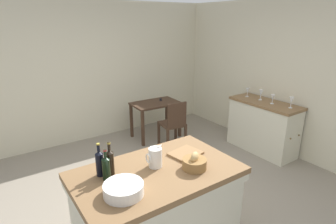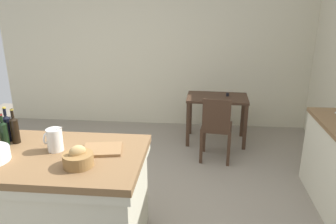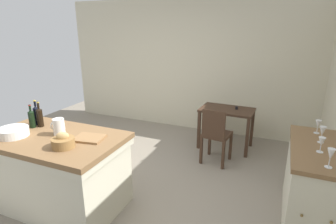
{
  "view_description": "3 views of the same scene",
  "coord_description": "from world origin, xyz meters",
  "px_view_note": "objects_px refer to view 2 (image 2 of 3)",
  "views": [
    {
      "loc": [
        -1.71,
        -2.53,
        2.27
      ],
      "look_at": [
        0.38,
        0.5,
        1.02
      ],
      "focal_mm": 29.51,
      "sensor_mm": 36.0,
      "label": 1
    },
    {
      "loc": [
        0.72,
        -2.95,
        2.13
      ],
      "look_at": [
        0.41,
        0.35,
        0.98
      ],
      "focal_mm": 35.45,
      "sensor_mm": 36.0,
      "label": 2
    },
    {
      "loc": [
        1.84,
        -2.72,
        2.13
      ],
      "look_at": [
        0.49,
        0.45,
        1.02
      ],
      "focal_mm": 29.36,
      "sensor_mm": 36.0,
      "label": 3
    }
  ],
  "objects_px": {
    "wooden_chair": "(216,127)",
    "cutting_board": "(103,149)",
    "wine_bottle_amber": "(7,127)",
    "island_table": "(55,197)",
    "wine_bottle_green": "(4,133)",
    "writing_desk": "(217,104)",
    "wine_bottle_dark": "(15,129)",
    "pitcher": "(55,139)",
    "bread_basket": "(78,159)"
  },
  "relations": [
    {
      "from": "pitcher",
      "to": "wine_bottle_dark",
      "type": "xyz_separation_m",
      "value": [
        -0.41,
        0.12,
        0.03
      ]
    },
    {
      "from": "bread_basket",
      "to": "wine_bottle_green",
      "type": "height_order",
      "value": "wine_bottle_green"
    },
    {
      "from": "bread_basket",
      "to": "wine_bottle_dark",
      "type": "distance_m",
      "value": 0.79
    },
    {
      "from": "wooden_chair",
      "to": "cutting_board",
      "type": "xyz_separation_m",
      "value": [
        -1.05,
        -1.67,
        0.42
      ]
    },
    {
      "from": "pitcher",
      "to": "bread_basket",
      "type": "distance_m",
      "value": 0.38
    },
    {
      "from": "pitcher",
      "to": "wooden_chair",
      "type": "bearing_deg",
      "value": 49.73
    },
    {
      "from": "wine_bottle_dark",
      "to": "wine_bottle_amber",
      "type": "distance_m",
      "value": 0.09
    },
    {
      "from": "writing_desk",
      "to": "wooden_chair",
      "type": "relative_size",
      "value": 1.01
    },
    {
      "from": "island_table",
      "to": "pitcher",
      "type": "relative_size",
      "value": 6.64
    },
    {
      "from": "wooden_chair",
      "to": "cutting_board",
      "type": "distance_m",
      "value": 2.02
    },
    {
      "from": "island_table",
      "to": "writing_desk",
      "type": "distance_m",
      "value": 2.86
    },
    {
      "from": "pitcher",
      "to": "wine_bottle_green",
      "type": "distance_m",
      "value": 0.48
    },
    {
      "from": "cutting_board",
      "to": "wine_bottle_green",
      "type": "relative_size",
      "value": 1.08
    },
    {
      "from": "island_table",
      "to": "wine_bottle_dark",
      "type": "distance_m",
      "value": 0.69
    },
    {
      "from": "wine_bottle_dark",
      "to": "bread_basket",
      "type": "bearing_deg",
      "value": -27.49
    },
    {
      "from": "writing_desk",
      "to": "wine_bottle_green",
      "type": "xyz_separation_m",
      "value": [
        -1.95,
        -2.31,
        0.42
      ]
    },
    {
      "from": "pitcher",
      "to": "bread_basket",
      "type": "xyz_separation_m",
      "value": [
        0.29,
        -0.25,
        -0.04
      ]
    },
    {
      "from": "writing_desk",
      "to": "wine_bottle_dark",
      "type": "height_order",
      "value": "wine_bottle_dark"
    },
    {
      "from": "pitcher",
      "to": "wine_bottle_dark",
      "type": "relative_size",
      "value": 0.74
    },
    {
      "from": "writing_desk",
      "to": "cutting_board",
      "type": "distance_m",
      "value": 2.59
    },
    {
      "from": "pitcher",
      "to": "cutting_board",
      "type": "bearing_deg",
      "value": 4.28
    },
    {
      "from": "writing_desk",
      "to": "bread_basket",
      "type": "bearing_deg",
      "value": -114.48
    },
    {
      "from": "wine_bottle_dark",
      "to": "island_table",
      "type": "bearing_deg",
      "value": -25.87
    },
    {
      "from": "bread_basket",
      "to": "island_table",
      "type": "bearing_deg",
      "value": 150.59
    },
    {
      "from": "island_table",
      "to": "writing_desk",
      "type": "bearing_deg",
      "value": 58.3
    },
    {
      "from": "island_table",
      "to": "cutting_board",
      "type": "distance_m",
      "value": 0.61
    },
    {
      "from": "wine_bottle_amber",
      "to": "wine_bottle_dark",
      "type": "bearing_deg",
      "value": -20.01
    },
    {
      "from": "island_table",
      "to": "cutting_board",
      "type": "relative_size",
      "value": 4.95
    },
    {
      "from": "bread_basket",
      "to": "wooden_chair",
      "type": "bearing_deg",
      "value": 59.36
    },
    {
      "from": "wine_bottle_green",
      "to": "wooden_chair",
      "type": "bearing_deg",
      "value": 40.7
    },
    {
      "from": "writing_desk",
      "to": "wine_bottle_amber",
      "type": "height_order",
      "value": "wine_bottle_amber"
    },
    {
      "from": "writing_desk",
      "to": "wooden_chair",
      "type": "height_order",
      "value": "wooden_chair"
    },
    {
      "from": "pitcher",
      "to": "wine_bottle_green",
      "type": "bearing_deg",
      "value": 173.85
    },
    {
      "from": "writing_desk",
      "to": "wine_bottle_dark",
      "type": "distance_m",
      "value": 2.96
    },
    {
      "from": "cutting_board",
      "to": "wine_bottle_amber",
      "type": "bearing_deg",
      "value": 172.42
    },
    {
      "from": "writing_desk",
      "to": "wine_bottle_dark",
      "type": "xyz_separation_m",
      "value": [
        -1.89,
        -2.24,
        0.43
      ]
    },
    {
      "from": "pitcher",
      "to": "cutting_board",
      "type": "relative_size",
      "value": 0.75
    },
    {
      "from": "bread_basket",
      "to": "wine_bottle_amber",
      "type": "distance_m",
      "value": 0.88
    },
    {
      "from": "writing_desk",
      "to": "wine_bottle_green",
      "type": "bearing_deg",
      "value": -130.22
    },
    {
      "from": "island_table",
      "to": "cutting_board",
      "type": "height_order",
      "value": "cutting_board"
    },
    {
      "from": "island_table",
      "to": "wine_bottle_green",
      "type": "height_order",
      "value": "wine_bottle_green"
    },
    {
      "from": "island_table",
      "to": "pitcher",
      "type": "bearing_deg",
      "value": 69.61
    },
    {
      "from": "wine_bottle_dark",
      "to": "wine_bottle_amber",
      "type": "relative_size",
      "value": 0.99
    },
    {
      "from": "island_table",
      "to": "wine_bottle_green",
      "type": "xyz_separation_m",
      "value": [
        -0.45,
        0.12,
        0.54
      ]
    },
    {
      "from": "wooden_chair",
      "to": "wine_bottle_green",
      "type": "xyz_separation_m",
      "value": [
        -1.92,
        -1.65,
        0.52
      ]
    },
    {
      "from": "wooden_chair",
      "to": "pitcher",
      "type": "distance_m",
      "value": 2.29
    },
    {
      "from": "wine_bottle_amber",
      "to": "wine_bottle_green",
      "type": "distance_m",
      "value": 0.1
    },
    {
      "from": "bread_basket",
      "to": "wine_bottle_dark",
      "type": "height_order",
      "value": "wine_bottle_dark"
    },
    {
      "from": "island_table",
      "to": "wine_bottle_green",
      "type": "bearing_deg",
      "value": 164.96
    },
    {
      "from": "writing_desk",
      "to": "wine_bottle_amber",
      "type": "xyz_separation_m",
      "value": [
        -1.97,
        -2.21,
        0.43
      ]
    }
  ]
}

